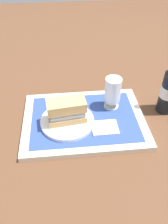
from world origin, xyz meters
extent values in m
plane|color=brown|center=(0.00, 0.00, 0.00)|extent=(3.00, 3.00, 0.00)
cube|color=beige|center=(0.00, 0.00, 0.01)|extent=(0.44, 0.32, 0.02)
cube|color=#2D4793|center=(0.00, 0.00, 0.02)|extent=(0.38, 0.27, 0.00)
cylinder|color=white|center=(-0.06, -0.02, 0.03)|extent=(0.19, 0.19, 0.01)
cube|color=tan|center=(-0.06, -0.02, 0.05)|extent=(0.14, 0.08, 0.02)
cube|color=#9EA3A8|center=(-0.06, -0.02, 0.07)|extent=(0.13, 0.07, 0.02)
cube|color=silver|center=(-0.06, -0.02, 0.08)|extent=(0.12, 0.06, 0.01)
sphere|color=#47932D|center=(-0.01, -0.01, 0.09)|extent=(0.04, 0.04, 0.04)
cube|color=tan|center=(-0.06, -0.02, 0.10)|extent=(0.14, 0.08, 0.04)
cylinder|color=silver|center=(0.11, 0.06, 0.02)|extent=(0.06, 0.06, 0.01)
cylinder|color=silver|center=(0.11, 0.06, 0.04)|extent=(0.01, 0.01, 0.02)
cylinder|color=silver|center=(0.11, 0.06, 0.10)|extent=(0.06, 0.06, 0.09)
cylinder|color=gold|center=(0.11, 0.06, 0.08)|extent=(0.06, 0.06, 0.06)
cylinder|color=white|center=(0.11, 0.06, 0.11)|extent=(0.05, 0.05, 0.01)
cube|color=white|center=(0.07, -0.06, 0.02)|extent=(0.09, 0.07, 0.01)
camera|label=1|loc=(-0.06, -0.60, 0.59)|focal=36.33mm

